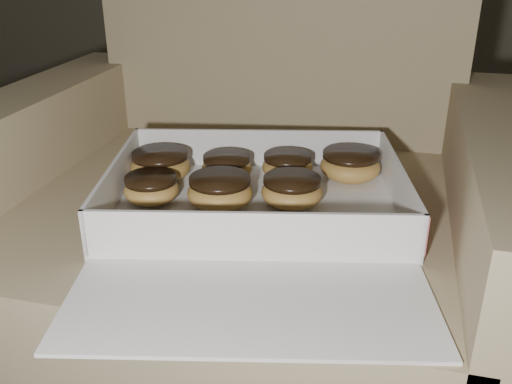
% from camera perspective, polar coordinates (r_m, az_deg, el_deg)
% --- Properties ---
extents(armchair, '(0.91, 0.77, 0.95)m').
position_cam_1_polar(armchair, '(1.06, -0.71, -5.07)').
color(armchair, '#847054').
rests_on(armchair, floor).
extents(bakery_box, '(0.54, 0.61, 0.07)m').
position_cam_1_polar(bakery_box, '(0.85, 0.16, -2.14)').
color(bakery_box, white).
rests_on(bakery_box, armchair).
extents(donut_a, '(0.10, 0.10, 0.05)m').
position_cam_1_polar(donut_a, '(0.88, 3.60, 0.16)').
color(donut_a, '#BC8B41').
rests_on(donut_a, bakery_box).
extents(donut_b, '(0.09, 0.09, 0.04)m').
position_cam_1_polar(donut_b, '(0.98, 3.16, 2.67)').
color(donut_b, '#BC8B41').
rests_on(donut_b, bakery_box).
extents(donut_c, '(0.09, 0.09, 0.04)m').
position_cam_1_polar(donut_c, '(0.98, -2.93, 2.57)').
color(donut_c, '#BC8B41').
rests_on(donut_c, bakery_box).
extents(donut_d, '(0.10, 0.10, 0.05)m').
position_cam_1_polar(donut_d, '(0.99, -9.50, 2.68)').
color(donut_d, '#BC8B41').
rests_on(donut_d, bakery_box).
extents(donut_e, '(0.09, 0.09, 0.04)m').
position_cam_1_polar(donut_e, '(0.91, -10.42, 0.39)').
color(donut_e, '#BC8B41').
rests_on(donut_e, bakery_box).
extents(donut_f, '(0.10, 0.10, 0.05)m').
position_cam_1_polar(donut_f, '(0.88, -3.61, 0.13)').
color(donut_f, '#BC8B41').
rests_on(donut_f, bakery_box).
extents(donut_g, '(0.10, 0.10, 0.05)m').
position_cam_1_polar(donut_g, '(0.99, 9.40, 2.69)').
color(donut_g, '#BC8B41').
rests_on(donut_g, bakery_box).
extents(crumb_a, '(0.01, 0.01, 0.00)m').
position_cam_1_polar(crumb_a, '(0.81, 3.41, -4.28)').
color(crumb_a, black).
rests_on(crumb_a, bakery_box).
extents(crumb_b, '(0.01, 0.01, 0.00)m').
position_cam_1_polar(crumb_b, '(0.85, -1.98, -2.56)').
color(crumb_b, black).
rests_on(crumb_b, bakery_box).
extents(crumb_c, '(0.01, 0.01, 0.00)m').
position_cam_1_polar(crumb_c, '(0.79, 13.98, -5.81)').
color(crumb_c, black).
rests_on(crumb_c, bakery_box).
extents(crumb_d, '(0.01, 0.01, 0.00)m').
position_cam_1_polar(crumb_d, '(0.84, 10.37, -3.37)').
color(crumb_d, black).
rests_on(crumb_d, bakery_box).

